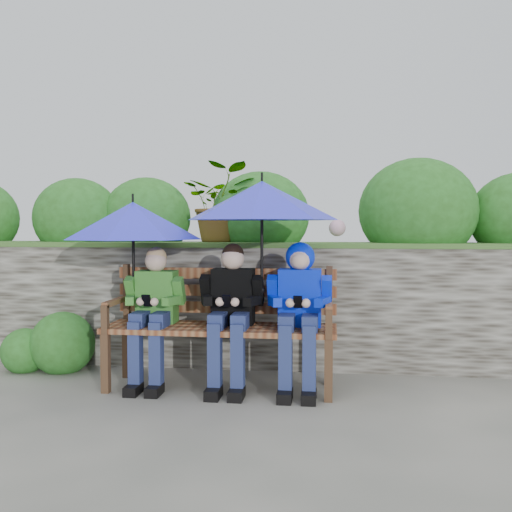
# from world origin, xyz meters

# --- Properties ---
(ground) EXTENTS (60.00, 60.00, 0.00)m
(ground) POSITION_xyz_m (0.00, 0.00, 0.00)
(ground) COLOR #55564F
(ground) RESTS_ON ground
(garden_backdrop) EXTENTS (8.00, 2.86, 1.77)m
(garden_backdrop) POSITION_xyz_m (-0.00, 1.61, 0.59)
(garden_backdrop) COLOR #342F27
(garden_backdrop) RESTS_ON ground
(park_bench) EXTENTS (1.65, 0.48, 0.87)m
(park_bench) POSITION_xyz_m (-0.25, 0.09, 0.50)
(park_bench) COLOR #442E1D
(park_bench) RESTS_ON ground
(boy_left) EXTENTS (0.43, 0.49, 1.01)m
(boy_left) POSITION_xyz_m (-0.74, 0.02, 0.58)
(boy_left) COLOR #236D1B
(boy_left) RESTS_ON ground
(boy_middle) EXTENTS (0.45, 0.52, 1.04)m
(boy_middle) POSITION_xyz_m (-0.17, 0.02, 0.59)
(boy_middle) COLOR black
(boy_middle) RESTS_ON ground
(boy_right) EXTENTS (0.45, 0.55, 1.05)m
(boy_right) POSITION_xyz_m (0.32, 0.03, 0.63)
(boy_right) COLOR #0D10C7
(boy_right) RESTS_ON ground
(umbrella_left) EXTENTS (1.03, 1.03, 0.73)m
(umbrella_left) POSITION_xyz_m (-0.90, 0.06, 1.20)
(umbrella_left) COLOR #2529E3
(umbrella_left) RESTS_ON ground
(umbrella_right) EXTENTS (1.07, 1.07, 0.85)m
(umbrella_right) POSITION_xyz_m (0.05, 0.05, 1.34)
(umbrella_right) COLOR #2529E3
(umbrella_right) RESTS_ON ground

